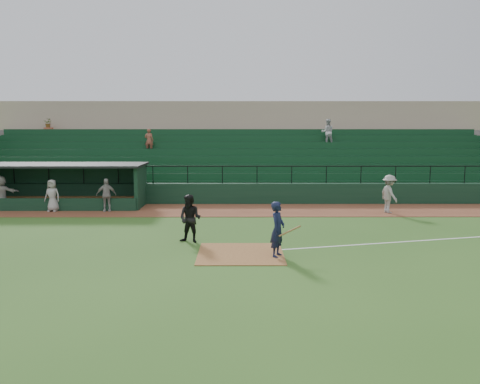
{
  "coord_description": "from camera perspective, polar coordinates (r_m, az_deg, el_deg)",
  "views": [
    {
      "loc": [
        -0.08,
        -17.7,
        4.45
      ],
      "look_at": [
        0.0,
        5.0,
        1.4
      ],
      "focal_mm": 36.43,
      "sensor_mm": 36.0,
      "label": 1
    }
  ],
  "objects": [
    {
      "name": "dugout_player_b",
      "position": [
        27.36,
        -21.13,
        -0.38
      ],
      "size": [
        0.89,
        0.65,
        1.69
      ],
      "primitive_type": "imported",
      "rotation": [
        0.0,
        0.0,
        -0.15
      ],
      "color": "#A6A19B",
      "rests_on": "warning_track"
    },
    {
      "name": "dugout",
      "position": [
        29.09,
        -19.62,
        1.06
      ],
      "size": [
        8.9,
        3.2,
        2.42
      ],
      "color": "black",
      "rests_on": "ground"
    },
    {
      "name": "home_plate_dirt",
      "position": [
        17.28,
        0.07,
        -7.22
      ],
      "size": [
        3.0,
        3.0,
        0.03
      ],
      "primitive_type": "cube",
      "color": "brown",
      "rests_on": "ground"
    },
    {
      "name": "ground",
      "position": [
        18.25,
        0.05,
        -6.46
      ],
      "size": [
        90.0,
        90.0,
        0.0
      ],
      "primitive_type": "plane",
      "color": "#2D541B",
      "rests_on": "ground"
    },
    {
      "name": "foul_line",
      "position": [
        21.03,
        22.49,
        -5.14
      ],
      "size": [
        17.49,
        4.44,
        0.01
      ],
      "primitive_type": "cube",
      "rotation": [
        0.0,
        0.0,
        0.24
      ],
      "color": "white",
      "rests_on": "ground"
    },
    {
      "name": "umpire",
      "position": [
        18.87,
        -5.86,
        -3.13
      ],
      "size": [
        1.09,
        0.97,
        1.87
      ],
      "primitive_type": "imported",
      "rotation": [
        0.0,
        0.0,
        -0.34
      ],
      "color": "black",
      "rests_on": "ground"
    },
    {
      "name": "batter_at_plate",
      "position": [
        16.74,
        4.43,
        -4.39
      ],
      "size": [
        1.15,
        0.83,
        1.93
      ],
      "color": "black",
      "rests_on": "ground"
    },
    {
      "name": "stadium_structure",
      "position": [
        34.23,
        -0.07,
        4.06
      ],
      "size": [
        38.0,
        13.08,
        6.4
      ],
      "color": "black",
      "rests_on": "ground"
    },
    {
      "name": "runner",
      "position": [
        26.22,
        17.07,
        -0.22
      ],
      "size": [
        1.02,
        1.41,
        1.97
      ],
      "primitive_type": "imported",
      "rotation": [
        0.0,
        0.0,
        1.82
      ],
      "color": "gray",
      "rests_on": "warning_track"
    },
    {
      "name": "dugout_player_c",
      "position": [
        28.85,
        -26.14,
        -0.1
      ],
      "size": [
        1.71,
        0.55,
        1.85
      ],
      "primitive_type": "imported",
      "rotation": [
        0.0,
        0.0,
        3.15
      ],
      "color": "#A7A19C",
      "rests_on": "warning_track"
    },
    {
      "name": "dugout_player_a",
      "position": [
        26.48,
        -15.4,
        -0.33
      ],
      "size": [
        1.09,
        0.63,
        1.74
      ],
      "primitive_type": "imported",
      "rotation": [
        0.0,
        0.0,
        0.21
      ],
      "color": "#9F9A94",
      "rests_on": "warning_track"
    },
    {
      "name": "warning_track",
      "position": [
        26.08,
        -0.02,
        -2.14
      ],
      "size": [
        40.0,
        4.0,
        0.03
      ],
      "primitive_type": "cube",
      "color": "brown",
      "rests_on": "ground"
    }
  ]
}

